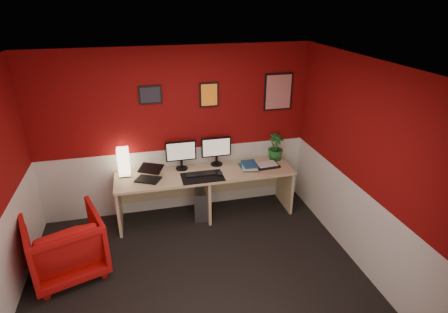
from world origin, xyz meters
TOP-DOWN VIEW (x-y plane):
  - ground at (0.00, 0.00)m, footprint 4.00×3.50m
  - ceiling at (0.00, 0.00)m, footprint 4.00×3.50m
  - wall_back at (0.00, 1.75)m, footprint 4.00×0.01m
  - wall_right at (2.00, 0.00)m, footprint 0.01×3.50m
  - wainscot_back at (0.00, 1.75)m, footprint 4.00×0.01m
  - wainscot_left at (-2.00, 0.00)m, footprint 0.01×3.50m
  - wainscot_right at (2.00, 0.00)m, footprint 0.01×3.50m
  - desk at (0.37, 1.41)m, footprint 2.60×0.65m
  - shoji_lamp at (-0.77, 1.59)m, footprint 0.16×0.16m
  - laptop at (-0.46, 1.36)m, footprint 0.40×0.36m
  - monitor_left at (0.05, 1.61)m, footprint 0.45×0.06m
  - monitor_right at (0.59, 1.63)m, footprint 0.45×0.06m
  - desk_mat at (0.30, 1.27)m, footprint 0.60×0.38m
  - keyboard at (0.29, 1.35)m, footprint 0.42×0.15m
  - mouse at (0.56, 1.27)m, footprint 0.07×0.11m
  - book_bottom at (0.91, 1.41)m, footprint 0.21×0.28m
  - book_middle at (0.93, 1.42)m, footprint 0.31×0.37m
  - book_top at (0.94, 1.40)m, footprint 0.22×0.29m
  - zen_tray at (1.31, 1.40)m, footprint 0.37×0.28m
  - potted_plant at (1.52, 1.59)m, footprint 0.27×0.27m
  - pc_tower at (0.31, 1.44)m, footprint 0.29×0.48m
  - armchair at (-1.50, 0.58)m, footprint 1.05×1.06m
  - art_left at (-0.32, 1.74)m, footprint 0.32×0.02m
  - art_center at (0.51, 1.74)m, footprint 0.28×0.02m
  - art_right at (1.57, 1.74)m, footprint 0.44×0.02m

SIDE VIEW (x-z plane):
  - ground at x=0.00m, z-range -0.01..0.01m
  - pc_tower at x=0.31m, z-range 0.00..0.45m
  - desk at x=0.37m, z-range 0.00..0.73m
  - armchair at x=-1.50m, z-range 0.00..0.77m
  - wainscot_back at x=0.00m, z-range 0.00..1.00m
  - wainscot_left at x=-2.00m, z-range 0.00..1.00m
  - wainscot_right at x=2.00m, z-range 0.00..1.00m
  - desk_mat at x=0.30m, z-range 0.73..0.74m
  - book_bottom at x=0.91m, z-range 0.73..0.76m
  - keyboard at x=0.29m, z-range 0.74..0.75m
  - zen_tray at x=1.31m, z-range 0.73..0.76m
  - mouse at x=0.56m, z-range 0.74..0.77m
  - book_middle at x=0.93m, z-range 0.76..0.78m
  - book_top at x=0.94m, z-range 0.78..0.81m
  - laptop at x=-0.46m, z-range 0.73..0.95m
  - shoji_lamp at x=-0.77m, z-range 0.73..1.13m
  - potted_plant at x=1.52m, z-range 0.73..1.16m
  - monitor_left at x=0.05m, z-range 0.73..1.31m
  - monitor_right at x=0.59m, z-range 0.73..1.31m
  - wall_back at x=0.00m, z-range 0.00..2.50m
  - wall_right at x=2.00m, z-range 0.00..2.50m
  - art_right at x=1.57m, z-range 1.50..2.06m
  - art_center at x=0.51m, z-range 1.62..1.98m
  - art_left at x=-0.32m, z-range 1.72..1.98m
  - ceiling at x=0.00m, z-range 2.50..2.50m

